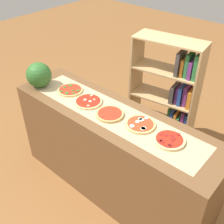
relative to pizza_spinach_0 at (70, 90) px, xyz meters
The scene contains 10 objects.
ground_plane 1.11m from the pizza_spinach_0, ahead, with size 12.00×12.00×0.00m, color brown.
counter 0.74m from the pizza_spinach_0, ahead, with size 2.04×0.57×0.95m, color brown.
parchment_paper 0.56m from the pizza_spinach_0, ahead, with size 1.74×0.37×0.00m, color tan.
pizza_spinach_0 is the anchor object (origin of this frame).
pizza_mushroom_1 0.28m from the pizza_spinach_0, ahead, with size 0.25×0.25×0.03m.
pizza_plain_2 0.56m from the pizza_spinach_0, ahead, with size 0.24×0.24×0.02m.
pizza_mozzarella_3 0.84m from the pizza_spinach_0, ahead, with size 0.25×0.25×0.02m.
pizza_pepperoni_4 1.12m from the pizza_spinach_0, ahead, with size 0.24×0.24×0.03m.
watermelon 0.34m from the pizza_spinach_0, 156.62° to the right, with size 0.25×0.25×0.25m, color #2D6628.
bookshelf 1.16m from the pizza_spinach_0, 54.66° to the left, with size 0.77×0.40×1.35m.
Camera 1 is at (1.28, -1.46, 2.35)m, focal length 44.39 mm.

